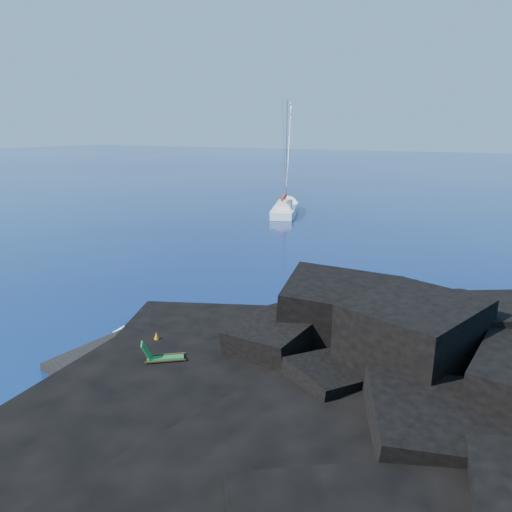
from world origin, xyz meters
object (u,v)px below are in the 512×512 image
at_px(sunbather, 210,359).
at_px(marker_cone, 157,339).
at_px(sailboat, 285,214).
at_px(deck_chair, 165,353).

distance_m(sunbather, marker_cone, 3.02).
distance_m(sailboat, sunbather, 38.35).
bearing_deg(deck_chair, marker_cone, 101.03).
bearing_deg(deck_chair, sailboat, 70.13).
relative_size(sailboat, deck_chair, 7.65).
bearing_deg(sunbather, sailboat, 88.30).
height_order(sailboat, deck_chair, sailboat).
bearing_deg(deck_chair, sunbather, -0.22).
relative_size(sunbather, marker_cone, 2.80).
distance_m(deck_chair, marker_cone, 2.12).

